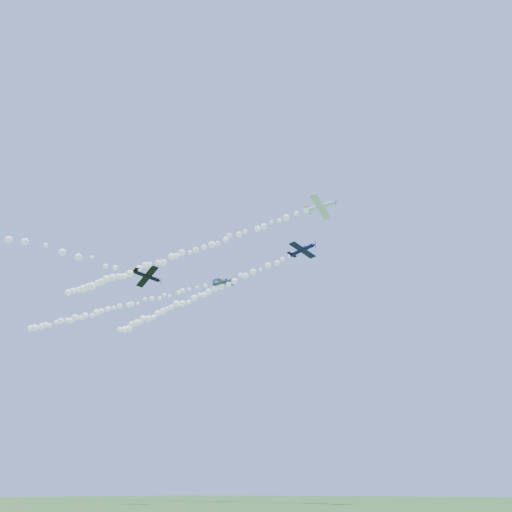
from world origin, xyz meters
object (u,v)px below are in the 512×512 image
Objects in this scene: plane_white at (320,206)px; plane_grey at (224,282)px; plane_navy at (303,250)px; plane_black at (147,276)px.

plane_white is 1.00× the size of plane_grey.
plane_navy reaches higher than plane_black.
plane_white is at bearing -46.07° from plane_black.
plane_black is (0.86, -24.61, -8.58)m from plane_grey.
plane_white is at bearing -22.72° from plane_grey.
plane_grey is at bearing 18.62° from plane_black.
plane_black is at bearing -95.09° from plane_grey.
plane_white reaches higher than plane_navy.
plane_grey is (-24.13, 3.53, 0.38)m from plane_navy.
plane_navy is 32.44m from plane_black.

